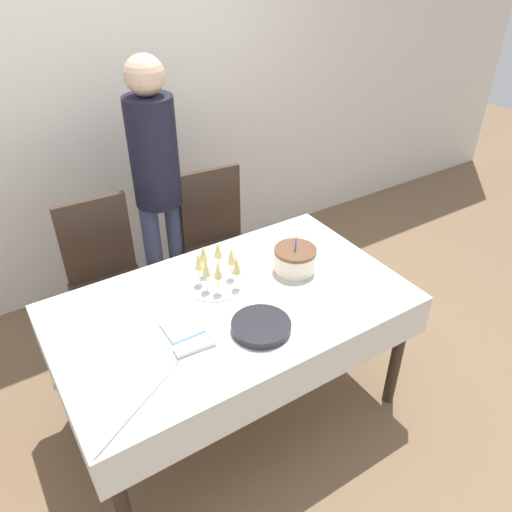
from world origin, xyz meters
name	(u,v)px	position (x,y,z in m)	size (l,w,h in m)	color
ground_plane	(235,406)	(0.00, 0.00, 0.00)	(12.00, 12.00, 0.00)	brown
wall_back	(103,91)	(0.00, 1.54, 1.35)	(8.00, 0.05, 2.70)	silver
dining_table	(232,318)	(0.00, 0.00, 0.64)	(1.64, 0.98, 0.74)	white
dining_chair_far_left	(107,275)	(-0.36, 0.81, 0.54)	(0.44, 0.44, 0.97)	#38281E
dining_chair_far_right	(219,239)	(0.37, 0.81, 0.54)	(0.46, 0.46, 0.97)	#38281E
birthday_cake	(295,259)	(0.41, 0.06, 0.80)	(0.21, 0.21, 0.20)	beige
champagne_tray	(216,268)	(0.01, 0.16, 0.83)	(0.31, 0.31, 0.18)	silver
plate_stack_main	(261,326)	(0.01, -0.23, 0.76)	(0.26, 0.26, 0.03)	black
cake_knife	(313,293)	(0.36, -0.15, 0.74)	(0.30, 0.03, 0.00)	silver
fork_pile	(194,346)	(-0.28, -0.18, 0.75)	(0.17, 0.07, 0.02)	silver
napkin_pile	(182,328)	(-0.28, -0.04, 0.74)	(0.15, 0.15, 0.01)	#8CC6E0
person_standing	(156,172)	(0.07, 0.99, 1.00)	(0.28, 0.28, 1.66)	#3F4C72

